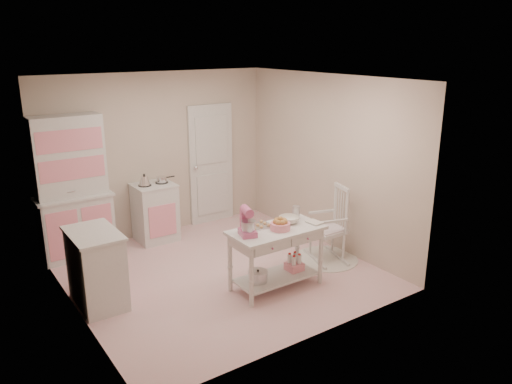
# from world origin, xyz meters

# --- Properties ---
(room_shell) EXTENTS (3.84, 3.84, 2.62)m
(room_shell) POSITION_xyz_m (0.00, 0.00, 1.65)
(room_shell) COLOR pink
(room_shell) RESTS_ON ground
(door) EXTENTS (0.82, 0.05, 2.04)m
(door) POSITION_xyz_m (0.95, 1.87, 1.02)
(door) COLOR silver
(door) RESTS_ON ground
(hutch) EXTENTS (1.06, 0.50, 2.08)m
(hutch) POSITION_xyz_m (-1.43, 1.66, 1.04)
(hutch) COLOR silver
(hutch) RESTS_ON ground
(stove) EXTENTS (0.62, 0.57, 0.92)m
(stove) POSITION_xyz_m (-0.23, 1.61, 0.46)
(stove) COLOR silver
(stove) RESTS_ON ground
(base_cabinet) EXTENTS (0.54, 0.84, 0.92)m
(base_cabinet) POSITION_xyz_m (-1.63, 0.10, 0.46)
(base_cabinet) COLOR silver
(base_cabinet) RESTS_ON ground
(lace_rug) EXTENTS (0.92, 0.92, 0.01)m
(lace_rug) POSITION_xyz_m (1.49, -0.50, 0.01)
(lace_rug) COLOR white
(lace_rug) RESTS_ON ground
(rocking_chair) EXTENTS (0.66, 0.82, 1.10)m
(rocking_chair) POSITION_xyz_m (1.49, -0.50, 0.55)
(rocking_chair) COLOR silver
(rocking_chair) RESTS_ON ground
(work_table) EXTENTS (1.20, 0.60, 0.80)m
(work_table) POSITION_xyz_m (0.38, -0.77, 0.40)
(work_table) COLOR silver
(work_table) RESTS_ON ground
(stand_mixer) EXTENTS (0.27, 0.32, 0.34)m
(stand_mixer) POSITION_xyz_m (-0.04, -0.75, 0.97)
(stand_mixer) COLOR #CF578B
(stand_mixer) RESTS_ON work_table
(cookie_tray) EXTENTS (0.34, 0.24, 0.02)m
(cookie_tray) POSITION_xyz_m (0.23, -0.59, 0.81)
(cookie_tray) COLOR silver
(cookie_tray) RESTS_ON work_table
(bread_basket) EXTENTS (0.25, 0.25, 0.09)m
(bread_basket) POSITION_xyz_m (0.40, -0.82, 0.85)
(bread_basket) COLOR pink
(bread_basket) RESTS_ON work_table
(mixing_bowl) EXTENTS (0.26, 0.26, 0.08)m
(mixing_bowl) POSITION_xyz_m (0.64, -0.69, 0.84)
(mixing_bowl) COLOR silver
(mixing_bowl) RESTS_ON work_table
(metal_pitcher) EXTENTS (0.10, 0.10, 0.17)m
(metal_pitcher) POSITION_xyz_m (0.82, -0.61, 0.89)
(metal_pitcher) COLOR silver
(metal_pitcher) RESTS_ON work_table
(recipe_book) EXTENTS (0.17, 0.21, 0.02)m
(recipe_book) POSITION_xyz_m (0.83, -0.89, 0.81)
(recipe_book) COLOR silver
(recipe_book) RESTS_ON work_table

